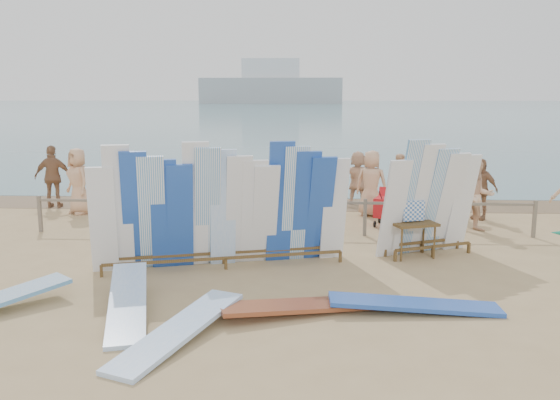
# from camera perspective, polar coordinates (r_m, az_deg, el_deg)

# --- Properties ---
(ground) EXTENTS (160.00, 160.00, 0.00)m
(ground) POSITION_cam_1_polar(r_m,az_deg,el_deg) (11.55, -0.53, -6.84)
(ground) COLOR tan
(ground) RESTS_ON ground
(ocean) EXTENTS (320.00, 240.00, 0.02)m
(ocean) POSITION_cam_1_polar(r_m,az_deg,el_deg) (139.06, 2.68, 8.87)
(ocean) COLOR slate
(ocean) RESTS_ON ground
(wet_sand_strip) EXTENTS (40.00, 2.60, 0.01)m
(wet_sand_strip) POSITION_cam_1_polar(r_m,az_deg,el_deg) (18.54, 0.81, -0.29)
(wet_sand_strip) COLOR brown
(wet_sand_strip) RESTS_ON ground
(distant_ship) EXTENTS (45.00, 8.00, 14.00)m
(distant_ship) POSITION_cam_1_polar(r_m,az_deg,el_deg) (191.45, -0.89, 10.85)
(distant_ship) COLOR #999EA3
(distant_ship) RESTS_ON ocean
(fence) EXTENTS (12.08, 0.08, 0.90)m
(fence) POSITION_cam_1_polar(r_m,az_deg,el_deg) (14.30, 0.19, -0.89)
(fence) COLOR #766A59
(fence) RESTS_ON ground
(main_surfboard_rack) EXTENTS (4.98, 1.79, 2.52)m
(main_surfboard_rack) POSITION_cam_1_polar(r_m,az_deg,el_deg) (11.62, -5.50, -1.07)
(main_surfboard_rack) COLOR brown
(main_surfboard_rack) RESTS_ON ground
(side_surfboard_rack) EXTENTS (2.21, 1.37, 2.50)m
(side_surfboard_rack) POSITION_cam_1_polar(r_m,az_deg,el_deg) (12.80, 14.15, -0.31)
(side_surfboard_rack) COLOR brown
(side_surfboard_rack) RESTS_ON ground
(vendor_table) EXTENTS (1.06, 0.88, 1.20)m
(vendor_table) POSITION_cam_1_polar(r_m,az_deg,el_deg) (12.70, 12.67, -3.64)
(vendor_table) COLOR brown
(vendor_table) RESTS_ON ground
(flat_board_a) EXTENTS (1.24, 2.74, 0.44)m
(flat_board_a) POSITION_cam_1_polar(r_m,az_deg,el_deg) (9.69, -14.39, -10.61)
(flat_board_a) COLOR #9AC3F6
(flat_board_a) RESTS_ON ground
(flat_board_d) EXTENTS (2.71, 0.62, 0.23)m
(flat_board_d) POSITION_cam_1_polar(r_m,az_deg,el_deg) (9.75, 12.82, -10.40)
(flat_board_d) COLOR #224DAE
(flat_board_d) RESTS_ON ground
(flat_board_b) EXTENTS (1.54, 2.71, 0.27)m
(flat_board_b) POSITION_cam_1_polar(r_m,az_deg,el_deg) (8.64, -9.69, -13.06)
(flat_board_b) COLOR #9AC3F6
(flat_board_b) RESTS_ON ground
(flat_board_c) EXTENTS (2.73, 1.45, 0.23)m
(flat_board_c) POSITION_cam_1_polar(r_m,az_deg,el_deg) (9.48, 2.33, -10.76)
(flat_board_c) COLOR brown
(flat_board_c) RESTS_ON ground
(beach_chair_left) EXTENTS (0.50, 0.52, 0.78)m
(beach_chair_left) POSITION_cam_1_polar(r_m,az_deg,el_deg) (14.96, 1.20, -1.96)
(beach_chair_left) COLOR red
(beach_chair_left) RESTS_ON ground
(beach_chair_right) EXTENTS (0.77, 0.78, 0.89)m
(beach_chair_right) POSITION_cam_1_polar(r_m,az_deg,el_deg) (15.62, 2.38, -1.32)
(beach_chair_right) COLOR red
(beach_chair_right) RESTS_ON ground
(stroller) EXTENTS (0.70, 0.83, 0.97)m
(stroller) POSITION_cam_1_polar(r_m,az_deg,el_deg) (15.57, 9.96, -1.03)
(stroller) COLOR red
(stroller) RESTS_ON ground
(beachgoer_0) EXTENTS (0.98, 0.93, 1.87)m
(beachgoer_0) POSITION_cam_1_polar(r_m,az_deg,el_deg) (17.72, -18.84, 1.73)
(beachgoer_0) COLOR tan
(beachgoer_0) RESTS_ON ground
(beachgoer_10) EXTENTS (1.02, 0.94, 1.66)m
(beachgoer_10) POSITION_cam_1_polar(r_m,az_deg,el_deg) (16.94, 18.70, 1.01)
(beachgoer_10) COLOR #8C6042
(beachgoer_10) RESTS_ON ground
(beachgoer_5) EXTENTS (1.60, 0.76, 1.65)m
(beachgoer_5) POSITION_cam_1_polar(r_m,az_deg,el_deg) (18.38, 7.48, 2.14)
(beachgoer_5) COLOR beige
(beachgoer_5) RESTS_ON ground
(beachgoer_11) EXTENTS (1.32, 1.34, 1.53)m
(beachgoer_11) POSITION_cam_1_polar(r_m,az_deg,el_deg) (19.12, -14.16, 2.05)
(beachgoer_11) COLOR beige
(beachgoer_11) RESTS_ON ground
(beachgoer_3) EXTENTS (0.63, 1.08, 1.56)m
(beachgoer_3) POSITION_cam_1_polar(r_m,az_deg,el_deg) (17.95, -4.39, 1.86)
(beachgoer_3) COLOR tan
(beachgoer_3) RESTS_ON ground
(beachgoer_1) EXTENTS (0.45, 0.62, 1.54)m
(beachgoer_1) POSITION_cam_1_polar(r_m,az_deg,el_deg) (17.27, -12.67, 1.26)
(beachgoer_1) COLOR #8C6042
(beachgoer_1) RESTS_ON ground
(beachgoer_extra_1) EXTENTS (1.14, 0.59, 1.87)m
(beachgoer_extra_1) POSITION_cam_1_polar(r_m,az_deg,el_deg) (18.89, -20.98, 2.10)
(beachgoer_extra_1) COLOR #8C6042
(beachgoer_extra_1) RESTS_ON ground
(beachgoer_4) EXTENTS (0.80, 1.04, 1.64)m
(beachgoer_4) POSITION_cam_1_polar(r_m,az_deg,el_deg) (16.66, -5.81, 1.32)
(beachgoer_4) COLOR #8C6042
(beachgoer_4) RESTS_ON ground
(beachgoer_2) EXTENTS (0.54, 0.82, 1.56)m
(beachgoer_2) POSITION_cam_1_polar(r_m,az_deg,el_deg) (16.45, -12.01, 0.88)
(beachgoer_2) COLOR beige
(beachgoer_2) RESTS_ON ground
(beachgoer_6) EXTENTS (0.99, 0.70, 1.84)m
(beachgoer_6) POSITION_cam_1_polar(r_m,az_deg,el_deg) (16.67, 8.78, 1.60)
(beachgoer_6) COLOR tan
(beachgoer_6) RESTS_ON ground
(beachgoer_9) EXTENTS (0.90, 1.13, 1.64)m
(beachgoer_9) POSITION_cam_1_polar(r_m,az_deg,el_deg) (16.92, 15.96, 1.10)
(beachgoer_9) COLOR tan
(beachgoer_9) RESTS_ON ground
(beachgoer_8) EXTENTS (0.89, 0.48, 1.78)m
(beachgoer_8) POSITION_cam_1_polar(r_m,az_deg,el_deg) (15.39, 18.40, 0.36)
(beachgoer_8) COLOR beige
(beachgoer_8) RESTS_ON ground
(beachgoer_7) EXTENTS (0.66, 0.65, 1.64)m
(beachgoer_7) POSITION_cam_1_polar(r_m,az_deg,el_deg) (17.79, 11.55, 1.73)
(beachgoer_7) COLOR #8C6042
(beachgoer_7) RESTS_ON ground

